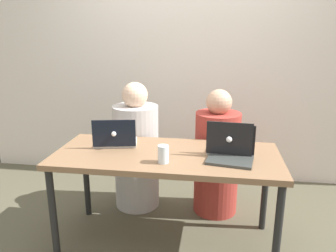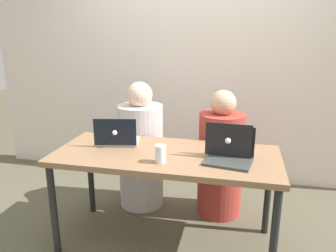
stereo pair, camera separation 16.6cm
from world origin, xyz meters
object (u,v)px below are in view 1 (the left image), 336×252
(laptop_back_right, at_px, (229,146))
(water_glass_center, at_px, (163,155))
(person_on_right, at_px, (217,159))
(laptop_front_right, at_px, (231,152))
(person_on_left, at_px, (136,153))
(laptop_back_left, at_px, (115,139))

(laptop_back_right, relative_size, water_glass_center, 2.79)
(person_on_right, relative_size, laptop_front_right, 3.34)
(person_on_right, bearing_deg, laptop_back_right, 102.68)
(person_on_left, distance_m, laptop_back_right, 0.96)
(person_on_left, height_order, laptop_back_right, person_on_left)
(laptop_front_right, relative_size, water_glass_center, 2.79)
(laptop_back_right, bearing_deg, laptop_back_left, 2.53)
(laptop_back_left, bearing_deg, person_on_left, -108.14)
(laptop_back_right, relative_size, laptop_back_left, 0.93)
(laptop_back_right, bearing_deg, person_on_left, -25.38)
(laptop_back_left, relative_size, water_glass_center, 2.99)
(person_on_left, height_order, water_glass_center, person_on_left)
(laptop_back_right, bearing_deg, laptop_front_right, 98.67)
(person_on_left, xyz_separation_m, laptop_back_right, (0.79, -0.46, 0.27))
(person_on_right, relative_size, laptop_back_right, 3.33)
(laptop_front_right, xyz_separation_m, laptop_back_left, (-0.85, 0.15, -0.00))
(person_on_left, bearing_deg, water_glass_center, 100.07)
(person_on_right, xyz_separation_m, laptop_back_left, (-0.76, -0.43, 0.28))
(laptop_back_right, height_order, laptop_front_right, laptop_back_right)
(laptop_back_left, height_order, water_glass_center, laptop_back_left)
(person_on_right, xyz_separation_m, laptop_back_right, (0.08, -0.46, 0.29))
(laptop_back_right, bearing_deg, water_glass_center, 34.67)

